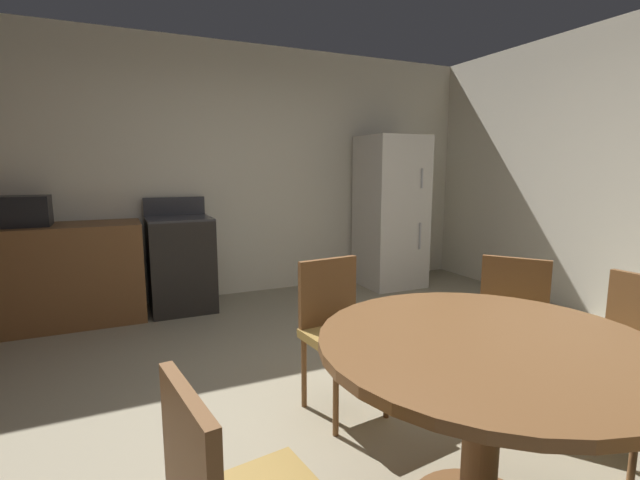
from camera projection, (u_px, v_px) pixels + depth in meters
ground_plane at (357, 421)px, 2.48m from camera, size 14.00×14.00×0.00m
wall_back at (229, 172)px, 4.87m from camera, size 6.19×0.12×2.70m
kitchen_counter at (29, 278)px, 3.88m from camera, size 1.85×0.60×0.90m
oven_range at (181, 263)px, 4.41m from camera, size 0.60×0.60×1.10m
refrigerator at (391, 212)px, 5.28m from camera, size 0.68×0.68×1.76m
microwave at (21, 211)px, 3.79m from camera, size 0.44×0.32×0.26m
dining_table at (485, 377)px, 1.69m from camera, size 1.27×1.27×0.76m
chair_northeast at (511, 324)px, 2.58m from camera, size 0.56×0.56×0.87m
chair_north at (338, 325)px, 2.56m from camera, size 0.44×0.44×0.87m
chair_east at (631, 353)px, 2.17m from camera, size 0.42×0.42×0.87m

